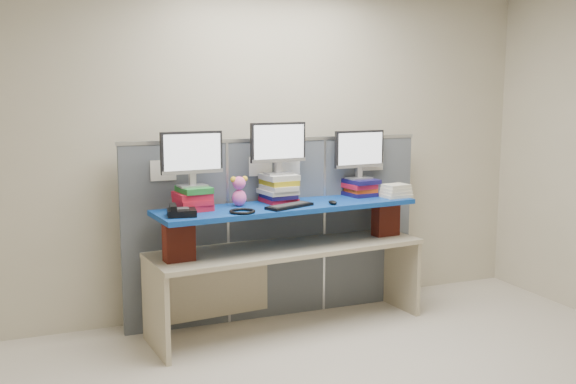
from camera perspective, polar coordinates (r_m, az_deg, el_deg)
name	(u,v)px	position (r m, az deg, el deg)	size (l,w,h in m)	color
room	(385,179)	(3.74, 8.64, 1.13)	(5.00, 4.00, 2.80)	beige
cubicle_partition	(277,227)	(5.43, -1.02, -3.16)	(2.60, 0.06, 1.53)	#4C525A
desk	(288,262)	(5.20, 0.00, -6.26)	(2.29, 0.88, 0.68)	#B6A98B
brick_pier_left	(179,241)	(4.74, -9.68, -4.31)	(0.22, 0.12, 0.30)	maroon
brick_pier_right	(386,218)	(5.58, 8.68, -2.33)	(0.22, 0.12, 0.30)	maroon
blue_board	(288,207)	(5.10, 0.00, -1.32)	(2.13, 0.53, 0.04)	navy
book_stack_left	(193,198)	(4.90, -8.44, -0.56)	(0.28, 0.31, 0.18)	red
book_stack_center	(279,188)	(5.18, -0.83, 0.33)	(0.30, 0.33, 0.23)	red
book_stack_right	(359,187)	(5.57, 6.32, 0.46)	(0.29, 0.34, 0.14)	#151049
monitor_left	(192,155)	(4.86, -8.54, 3.23)	(0.48, 0.16, 0.42)	#9E9EA3
monitor_center	(278,145)	(5.13, -0.87, 4.20)	(0.48, 0.16, 0.42)	#9E9EA3
monitor_right	(359,152)	(5.54, 6.36, 3.59)	(0.48, 0.16, 0.42)	#9E9EA3
keyboard	(290,206)	(4.96, 0.14, -1.24)	(0.43, 0.29, 0.03)	black
mouse	(333,202)	(5.11, 4.00, -0.93)	(0.06, 0.10, 0.03)	black
desk_phone	(181,212)	(4.67, -9.53, -1.74)	(0.23, 0.21, 0.09)	black
headset	(242,211)	(4.75, -4.09, -1.73)	(0.20, 0.20, 0.02)	black
plush_toy	(239,191)	(5.02, -4.36, 0.10)	(0.14, 0.10, 0.24)	pink
binder_stack	(396,191)	(5.53, 9.57, 0.08)	(0.25, 0.21, 0.11)	beige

